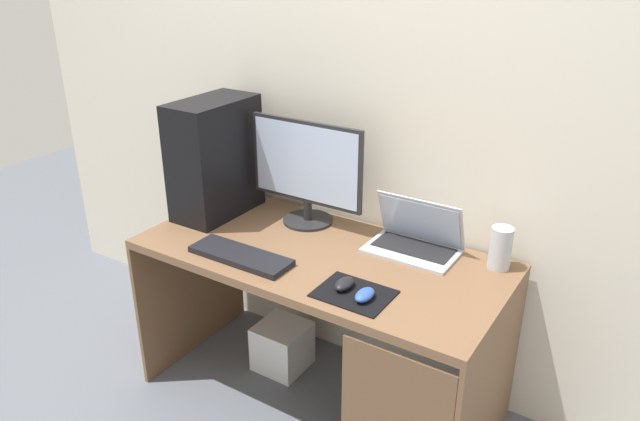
{
  "coord_description": "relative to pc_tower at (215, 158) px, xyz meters",
  "views": [
    {
      "loc": [
        1.15,
        -1.79,
        1.84
      ],
      "look_at": [
        0.0,
        0.0,
        0.9
      ],
      "focal_mm": 34.1,
      "sensor_mm": 36.0,
      "label": 1
    }
  ],
  "objects": [
    {
      "name": "ground_plane",
      "position": [
        0.6,
        -0.09,
        -0.98
      ],
      "size": [
        8.0,
        8.0,
        0.0
      ],
      "primitive_type": "plane",
      "color": "slate"
    },
    {
      "name": "wall_back",
      "position": [
        0.6,
        0.3,
        0.32
      ],
      "size": [
        4.0,
        0.05,
        2.6
      ],
      "color": "beige",
      "rests_on": "ground_plane"
    },
    {
      "name": "desk",
      "position": [
        0.62,
        -0.1,
        -0.4
      ],
      "size": [
        1.46,
        0.69,
        0.72
      ],
      "color": "brown",
      "rests_on": "ground_plane"
    },
    {
      "name": "pc_tower",
      "position": [
        0.0,
        0.0,
        0.0
      ],
      "size": [
        0.22,
        0.4,
        0.51
      ],
      "primitive_type": "cube",
      "color": "black",
      "rests_on": "desk"
    },
    {
      "name": "monitor",
      "position": [
        0.4,
        0.12,
        -0.02
      ],
      "size": [
        0.54,
        0.22,
        0.45
      ],
      "color": "#232326",
      "rests_on": "desk"
    },
    {
      "name": "laptop",
      "position": [
        0.9,
        0.14,
        -0.21
      ],
      "size": [
        0.35,
        0.23,
        0.22
      ],
      "color": "#B7BCC6",
      "rests_on": "desk"
    },
    {
      "name": "speaker",
      "position": [
        1.23,
        0.17,
        -0.17
      ],
      "size": [
        0.08,
        0.08,
        0.16
      ],
      "primitive_type": "cylinder",
      "color": "#B7BCC6",
      "rests_on": "desk"
    },
    {
      "name": "keyboard",
      "position": [
        0.37,
        -0.29,
        -0.25
      ],
      "size": [
        0.42,
        0.14,
        0.02
      ],
      "primitive_type": "cube",
      "color": "black",
      "rests_on": "desk"
    },
    {
      "name": "mousepad",
      "position": [
        0.87,
        -0.28,
        -0.25
      ],
      "size": [
        0.26,
        0.2,
        0.0
      ],
      "primitive_type": "cube",
      "color": "black",
      "rests_on": "desk"
    },
    {
      "name": "mouse_left",
      "position": [
        0.82,
        -0.27,
        -0.24
      ],
      "size": [
        0.06,
        0.1,
        0.03
      ],
      "primitive_type": "ellipsoid",
      "color": "black",
      "rests_on": "mousepad"
    },
    {
      "name": "mouse_right",
      "position": [
        0.92,
        -0.3,
        -0.24
      ],
      "size": [
        0.06,
        0.1,
        0.03
      ],
      "primitive_type": "ellipsoid",
      "color": "#2D51B2",
      "rests_on": "mousepad"
    },
    {
      "name": "subwoofer",
      "position": [
        0.33,
        0.0,
        -0.87
      ],
      "size": [
        0.22,
        0.22,
        0.22
      ],
      "primitive_type": "cube",
      "color": "white",
      "rests_on": "ground_plane"
    }
  ]
}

